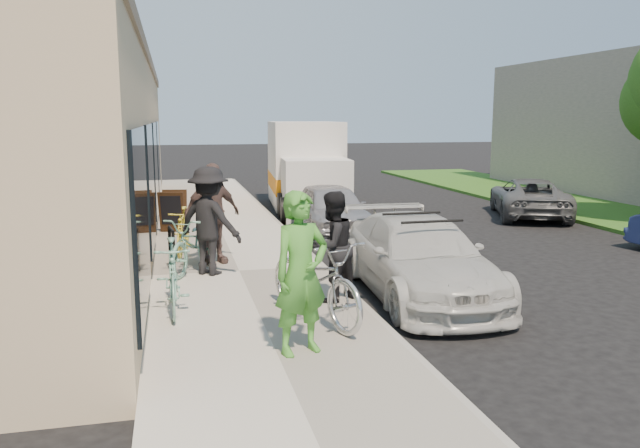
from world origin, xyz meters
TOP-DOWN VIEW (x-y plane):
  - ground at (0.00, 0.00)m, footprint 120.00×120.00m
  - sidewalk at (-2.00, 3.00)m, footprint 3.00×34.00m
  - curb at (-0.45, 3.00)m, footprint 0.12×34.00m
  - storefront at (-5.24, 7.99)m, footprint 3.60×20.00m
  - bike_rack at (-3.14, 3.11)m, footprint 0.12×0.56m
  - sandwich_board at (-3.10, 7.21)m, footprint 0.69×0.70m
  - sedan_white at (0.68, 1.28)m, footprint 1.97×4.39m
  - sedan_silver at (0.64, 6.73)m, footprint 1.49×3.67m
  - moving_truck at (0.96, 11.08)m, footprint 2.53×5.63m
  - far_car_gray at (6.85, 8.11)m, footprint 3.23×4.41m
  - tandem_bike at (-1.30, 0.04)m, footprint 1.40×2.26m
  - woman_rider at (-1.72, -1.06)m, footprint 0.79×0.65m
  - man_standing at (-0.86, 0.88)m, footprint 0.99×0.93m
  - cruiser_bike_a at (-3.14, 0.89)m, footprint 0.48×1.65m
  - cruiser_bike_b at (-2.77, 3.22)m, footprint 1.32×1.96m
  - cruiser_bike_c at (-2.93, 4.51)m, footprint 0.66×1.59m
  - bystander_a at (-2.50, 2.89)m, footprint 1.36×1.29m
  - bystander_b at (-2.40, 3.70)m, footprint 1.18×0.84m

SIDE VIEW (x-z plane):
  - ground at x=0.00m, z-range 0.00..0.00m
  - curb at x=-0.45m, z-range 0.00..0.13m
  - sidewalk at x=-2.00m, z-range 0.00..0.15m
  - far_car_gray at x=6.85m, z-range 0.00..1.11m
  - cruiser_bike_c at x=-2.93m, z-range 0.15..1.08m
  - sedan_silver at x=0.64m, z-range 0.00..1.25m
  - sedan_white at x=0.68m, z-range -0.02..1.27m
  - bike_rack at x=-3.14m, z-range 0.23..1.02m
  - cruiser_bike_b at x=-2.77m, z-range 0.15..1.13m
  - sandwich_board at x=-3.10m, z-range 0.16..1.12m
  - cruiser_bike_a at x=-3.14m, z-range 0.15..1.14m
  - tandem_bike at x=-1.30m, z-range 0.15..1.27m
  - man_standing at x=-0.86m, z-range 0.15..1.77m
  - bystander_a at x=-2.50m, z-range 0.15..2.00m
  - bystander_b at x=-2.40m, z-range 0.15..2.01m
  - woman_rider at x=-1.72m, z-range 0.15..2.02m
  - moving_truck at x=0.96m, z-range -0.15..2.54m
  - storefront at x=-5.24m, z-range 0.01..4.24m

